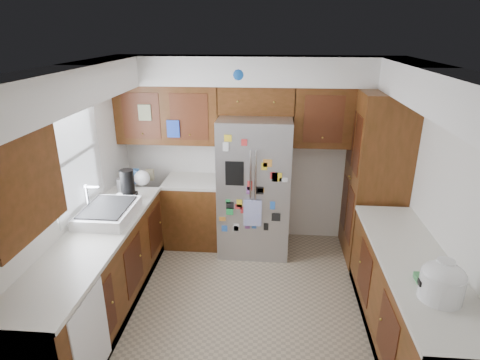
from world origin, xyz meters
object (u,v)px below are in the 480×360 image
fridge (254,186)px  rice_cooker (442,281)px  pantry (375,178)px  paper_towel (443,277)px

fridge → rice_cooker: fridge is taller
rice_cooker → pantry: bearing=90.0°
fridge → rice_cooker: size_ratio=5.48×
rice_cooker → paper_towel: paper_towel is taller
pantry → fridge: pantry is taller
pantry → paper_towel: size_ratio=7.43×
rice_cooker → paper_towel: bearing=65.7°
fridge → paper_towel: 2.64m
fridge → paper_towel: fridge is taller
pantry → rice_cooker: size_ratio=6.55×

